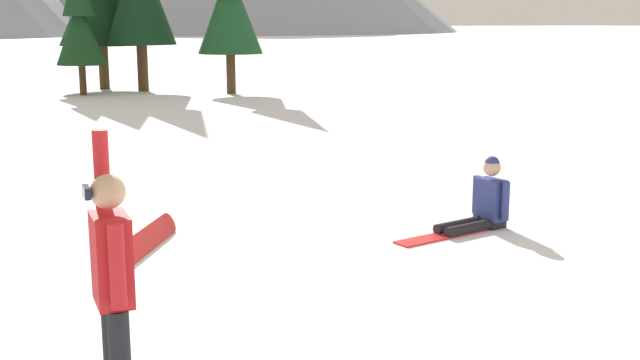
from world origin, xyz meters
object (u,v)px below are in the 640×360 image
loose_snowboard_near_right (147,238)px  snowboarder_midground (481,204)px  snowboarder_foreground (113,287)px  pine_tree_broad (79,20)px

loose_snowboard_near_right → snowboarder_midground: bearing=-13.5°
snowboarder_foreground → pine_tree_broad: bearing=80.7°
snowboarder_foreground → pine_tree_broad: pine_tree_broad is taller
snowboarder_foreground → snowboarder_midground: size_ratio=1.13×
pine_tree_broad → snowboarder_midground: bearing=-86.7°
snowboarder_foreground → loose_snowboard_near_right: size_ratio=1.23×
snowboarder_midground → pine_tree_broad: pine_tree_broad is taller
loose_snowboard_near_right → pine_tree_broad: bearing=82.1°
loose_snowboard_near_right → pine_tree_broad: 21.98m
snowboarder_foreground → pine_tree_broad: 26.06m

